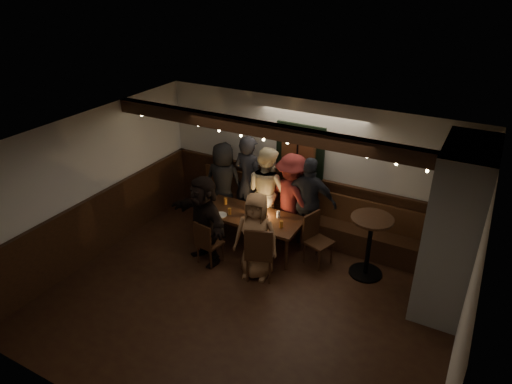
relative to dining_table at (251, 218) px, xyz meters
The scene contains 13 objects.
room 1.79m from the dining_table, ahead, with size 6.02×5.01×2.62m.
dining_table is the anchor object (origin of this frame).
chair_near_left 0.94m from the dining_table, 115.28° to the right, with size 0.43×0.43×0.84m.
chair_near_right 0.99m from the dining_table, 52.68° to the right, with size 0.59×0.59×1.01m.
chair_end 1.21m from the dining_table, ahead, with size 0.53×0.53×0.92m.
high_top 2.13m from the dining_table, ahead, with size 0.69×0.69×1.10m.
person_a 1.24m from the dining_table, 145.17° to the left, with size 0.80×0.52×1.63m, color black.
person_b 0.92m from the dining_table, 121.37° to the left, with size 0.68×0.45×1.87m, color #282830.
person_c 0.68m from the dining_table, 90.47° to the left, with size 0.85×0.66×1.76m, color beige.
person_d 0.87m from the dining_table, 53.76° to the left, with size 1.10×0.63×1.70m, color maroon.
person_e 1.10m from the dining_table, 36.12° to the left, with size 1.01×0.42×1.72m, color #21232B.
person_f 0.91m from the dining_table, 124.27° to the right, with size 1.51×0.48×1.62m, color black.
person_g 0.87m from the dining_table, 54.75° to the right, with size 0.75×0.49×1.53m, color #9E704A.
Camera 1 is at (2.82, -4.82, 4.77)m, focal length 32.00 mm.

